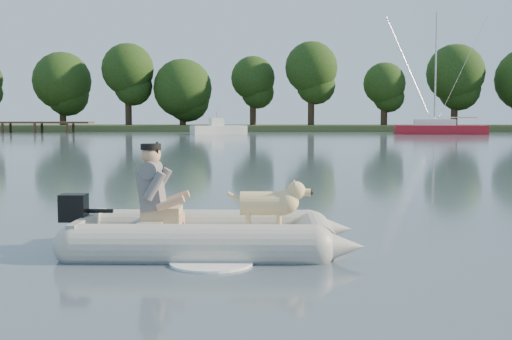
{
  "coord_description": "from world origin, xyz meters",
  "views": [
    {
      "loc": [
        0.31,
        -6.91,
        1.48
      ],
      "look_at": [
        0.0,
        1.92,
        0.75
      ],
      "focal_mm": 45.0,
      "sensor_mm": 36.0,
      "label": 1
    }
  ],
  "objects_px": {
    "man": "(153,186)",
    "dinghy": "(210,202)",
    "dog": "(264,207)",
    "sailboat": "(439,129)",
    "motorboat": "(219,123)"
  },
  "relations": [
    {
      "from": "man",
      "to": "dog",
      "type": "height_order",
      "value": "man"
    },
    {
      "from": "man",
      "to": "sailboat",
      "type": "height_order",
      "value": "sailboat"
    },
    {
      "from": "dog",
      "to": "sailboat",
      "type": "height_order",
      "value": "sailboat"
    },
    {
      "from": "dinghy",
      "to": "sailboat",
      "type": "xyz_separation_m",
      "value": [
        14.42,
        48.07,
        -0.08
      ]
    },
    {
      "from": "motorboat",
      "to": "dinghy",
      "type": "bearing_deg",
      "value": -107.03
    },
    {
      "from": "dinghy",
      "to": "motorboat",
      "type": "bearing_deg",
      "value": 94.14
    },
    {
      "from": "dinghy",
      "to": "sailboat",
      "type": "height_order",
      "value": "sailboat"
    },
    {
      "from": "man",
      "to": "dog",
      "type": "relative_size",
      "value": 1.16
    },
    {
      "from": "man",
      "to": "dinghy",
      "type": "bearing_deg",
      "value": -4.24
    },
    {
      "from": "dog",
      "to": "sailboat",
      "type": "xyz_separation_m",
      "value": [
        13.82,
        48.02,
        -0.02
      ]
    },
    {
      "from": "man",
      "to": "sailboat",
      "type": "bearing_deg",
      "value": 71.51
    },
    {
      "from": "dog",
      "to": "motorboat",
      "type": "height_order",
      "value": "motorboat"
    },
    {
      "from": "motorboat",
      "to": "sailboat",
      "type": "relative_size",
      "value": 0.46
    },
    {
      "from": "dog",
      "to": "sailboat",
      "type": "distance_m",
      "value": 49.97
    },
    {
      "from": "man",
      "to": "sailboat",
      "type": "xyz_separation_m",
      "value": [
        15.06,
        48.04,
        -0.25
      ]
    }
  ]
}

